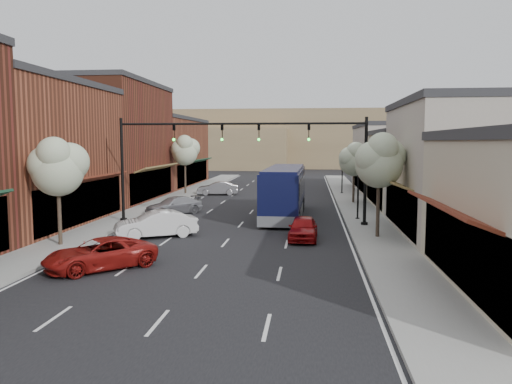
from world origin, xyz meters
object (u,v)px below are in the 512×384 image
(tree_left_far, at_px, (185,150))
(red_hatchback, at_px, (303,228))
(tree_right_far, at_px, (355,158))
(tree_left_near, at_px, (58,166))
(parked_car_e, at_px, (218,188))
(parked_car_c, at_px, (174,206))
(signal_mast_right, at_px, (328,155))
(parked_car_a, at_px, (100,254))
(lamp_post_far, at_px, (342,165))
(coach_bus, at_px, (285,191))
(tree_right_near, at_px, (380,160))
(parked_car_b, at_px, (156,224))
(signal_mast_left, at_px, (156,154))
(lamp_post_near, at_px, (358,177))

(tree_left_far, relative_size, red_hatchback, 1.59)
(tree_right_far, height_order, tree_left_near, tree_left_near)
(parked_car_e, bearing_deg, parked_car_c, -11.46)
(signal_mast_right, distance_m, parked_car_a, 16.16)
(lamp_post_far, bearing_deg, tree_right_far, -86.12)
(lamp_post_far, height_order, parked_car_c, lamp_post_far)
(parked_car_e, bearing_deg, tree_right_far, 57.30)
(lamp_post_far, bearing_deg, coach_bus, -107.59)
(tree_right_far, height_order, lamp_post_far, tree_right_far)
(signal_mast_right, bearing_deg, tree_right_near, -56.09)
(tree_left_far, height_order, parked_car_a, tree_left_far)
(tree_left_far, bearing_deg, coach_bus, -52.19)
(lamp_post_far, bearing_deg, parked_car_b, -115.77)
(tree_right_near, xyz_separation_m, tree_left_far, (-16.60, 22.00, 0.15))
(tree_right_far, height_order, parked_car_a, tree_right_far)
(tree_right_near, relative_size, lamp_post_far, 1.34)
(signal_mast_left, relative_size, coach_bus, 0.70)
(signal_mast_right, xyz_separation_m, tree_right_far, (2.73, 11.95, -0.63))
(tree_right_near, bearing_deg, signal_mast_left, 163.81)
(tree_right_near, xyz_separation_m, coach_bus, (-5.67, 7.91, -2.58))
(parked_car_a, bearing_deg, lamp_post_near, 96.08)
(lamp_post_near, xyz_separation_m, coach_bus, (-5.12, 1.35, -1.13))
(signal_mast_right, relative_size, lamp_post_near, 1.85)
(tree_left_far, distance_m, parked_car_e, 5.14)
(tree_left_near, relative_size, red_hatchback, 1.47)
(signal_mast_left, height_order, parked_car_b, signal_mast_left)
(coach_bus, xyz_separation_m, parked_car_a, (-7.07, -15.91, -1.22))
(parked_car_b, bearing_deg, lamp_post_near, 93.42)
(parked_car_c, bearing_deg, tree_left_near, -57.04)
(tree_right_far, xyz_separation_m, tree_left_far, (-16.60, 6.00, 0.61))
(red_hatchback, bearing_deg, parked_car_e, 113.53)
(tree_left_near, relative_size, coach_bus, 0.48)
(tree_right_near, bearing_deg, signal_mast_right, 123.91)
(tree_right_near, xyz_separation_m, parked_car_c, (-14.03, 8.22, -3.80))
(tree_left_far, distance_m, red_hatchback, 26.08)
(tree_left_near, distance_m, lamp_post_near, 19.25)
(signal_mast_right, bearing_deg, signal_mast_left, 180.00)
(tree_left_far, xyz_separation_m, parked_car_e, (3.33, 0.01, -3.92))
(tree_right_near, bearing_deg, tree_left_far, 127.04)
(signal_mast_left, height_order, parked_car_a, signal_mast_left)
(parked_car_b, bearing_deg, signal_mast_right, 88.22)
(tree_left_far, relative_size, parked_car_c, 1.36)
(parked_car_a, relative_size, parked_car_b, 1.03)
(lamp_post_near, bearing_deg, parked_car_e, 129.46)
(parked_car_a, bearing_deg, signal_mast_right, 96.32)
(signal_mast_right, height_order, signal_mast_left, same)
(tree_left_near, xyz_separation_m, coach_bus, (10.93, 11.91, -2.35))
(tree_left_near, height_order, parked_car_e, tree_left_near)
(tree_left_far, relative_size, lamp_post_near, 1.38)
(lamp_post_far, bearing_deg, parked_car_e, -170.88)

